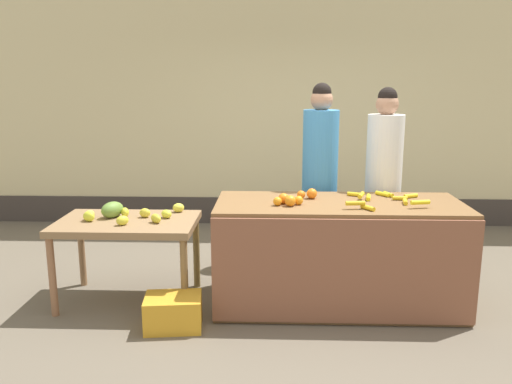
{
  "coord_description": "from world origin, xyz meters",
  "views": [
    {
      "loc": [
        -0.2,
        -4.23,
        1.91
      ],
      "look_at": [
        -0.36,
        0.15,
        0.96
      ],
      "focal_mm": 36.08,
      "sensor_mm": 36.0,
      "label": 1
    }
  ],
  "objects_px": {
    "produce_sack": "(233,242)",
    "produce_crate": "(173,312)",
    "vendor_woman_white_shirt": "(383,185)",
    "vendor_woman_blue_shirt": "(320,181)"
  },
  "relations": [
    {
      "from": "produce_crate",
      "to": "produce_sack",
      "type": "xyz_separation_m",
      "value": [
        0.36,
        1.35,
        0.15
      ]
    },
    {
      "from": "produce_sack",
      "to": "produce_crate",
      "type": "bearing_deg",
      "value": -105.05
    },
    {
      "from": "vendor_woman_white_shirt",
      "to": "vendor_woman_blue_shirt",
      "type": "bearing_deg",
      "value": 175.97
    },
    {
      "from": "produce_crate",
      "to": "vendor_woman_blue_shirt",
      "type": "bearing_deg",
      "value": 43.84
    },
    {
      "from": "vendor_woman_blue_shirt",
      "to": "produce_crate",
      "type": "xyz_separation_m",
      "value": [
        -1.23,
        -1.18,
        -0.83
      ]
    },
    {
      "from": "vendor_woman_white_shirt",
      "to": "produce_sack",
      "type": "relative_size",
      "value": 3.28
    },
    {
      "from": "vendor_woman_white_shirt",
      "to": "produce_crate",
      "type": "distance_m",
      "value": 2.3
    },
    {
      "from": "vendor_woman_white_shirt",
      "to": "produce_sack",
      "type": "distance_m",
      "value": 1.62
    },
    {
      "from": "produce_crate",
      "to": "produce_sack",
      "type": "bearing_deg",
      "value": 74.95
    },
    {
      "from": "vendor_woman_blue_shirt",
      "to": "produce_crate",
      "type": "relative_size",
      "value": 4.31
    }
  ]
}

